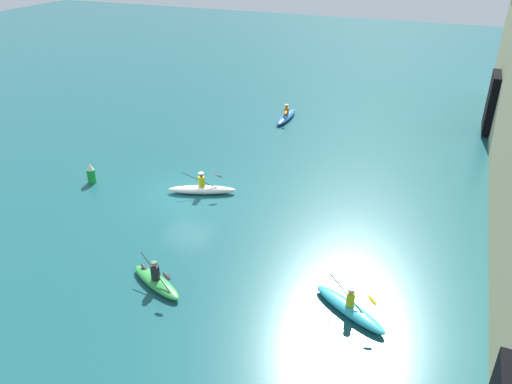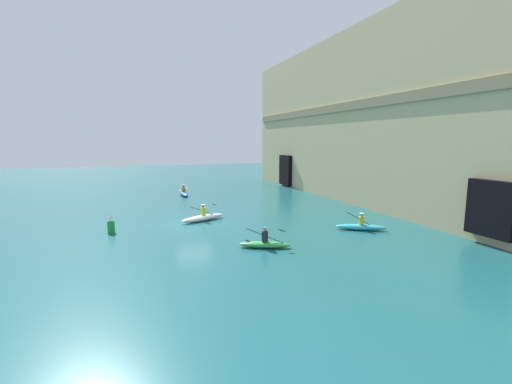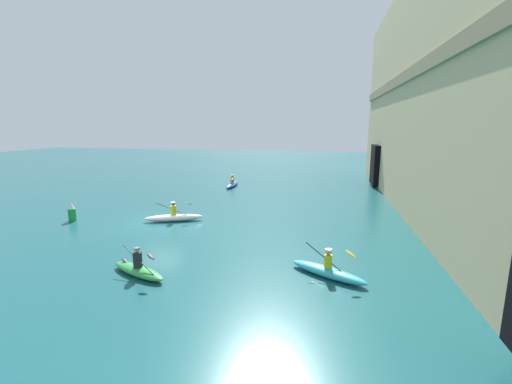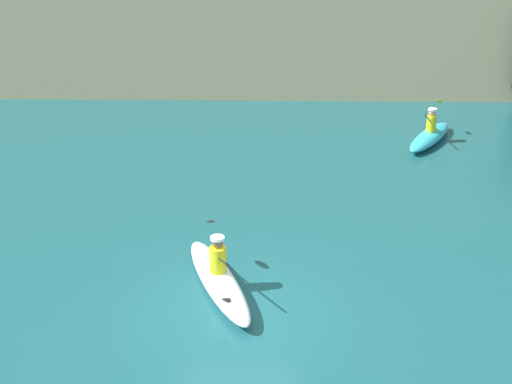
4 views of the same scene
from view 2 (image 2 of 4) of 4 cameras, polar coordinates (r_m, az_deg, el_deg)
name	(u,v)px [view 2 (image 2 of 4)]	position (r m, az deg, el deg)	size (l,w,h in m)	color
ground_plane	(194,223)	(24.98, -10.27, -5.09)	(120.00, 120.00, 0.00)	#195156
cliff_bluff	(386,118)	(34.51, 20.78, 11.43)	(45.02, 7.67, 15.79)	tan
kayak_cyan	(361,226)	(23.67, 17.12, -5.51)	(2.21, 3.16, 1.27)	#33B2C6
kayak_white	(203,217)	(25.46, -8.78, -4.18)	(1.88, 3.54, 1.22)	white
kayak_green	(265,243)	(19.02, 1.48, -8.57)	(1.77, 2.89, 1.14)	green
kayak_blue	(184,193)	(37.60, -11.97, -0.17)	(3.53, 0.80, 1.13)	blue
marker_buoy	(111,224)	(23.87, -23.03, -4.93)	(0.45, 0.45, 1.18)	green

